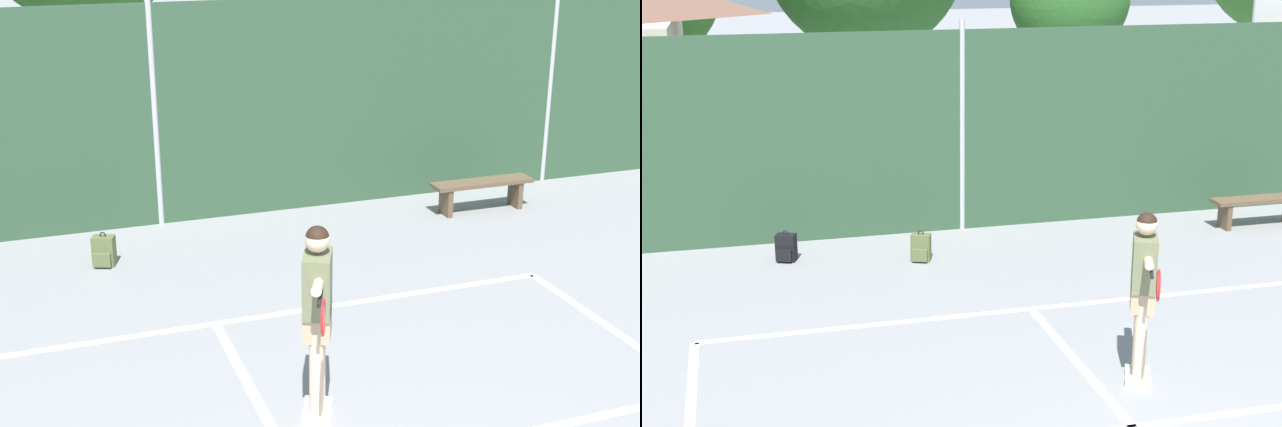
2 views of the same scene
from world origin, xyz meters
The scene contains 5 objects.
chainlink_fence centered at (0.00, 9.00, 1.59)m, with size 26.09×0.09×3.33m.
basketball_hoop centered at (6.33, 10.48, 2.31)m, with size 0.90×0.67×3.55m.
tennis_player centered at (0.45, 3.34, 1.11)m, with size 0.53×1.38×1.85m.
backpack_olive centered at (-0.97, 7.63, 0.19)m, with size 0.33×0.32×0.46m.
courtside_bench centered at (4.72, 7.93, 0.36)m, with size 1.60×0.36×0.48m.
Camera 1 is at (-1.85, -3.21, 4.41)m, focal length 49.16 mm.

